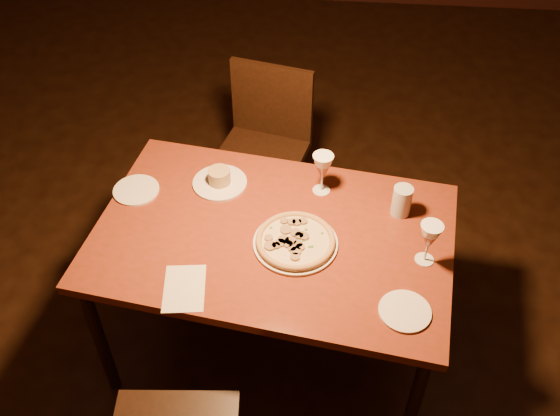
{
  "coord_description": "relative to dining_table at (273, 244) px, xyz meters",
  "views": [
    {
      "loc": [
        0.04,
        -1.77,
        2.51
      ],
      "look_at": [
        -0.13,
        -0.04,
        0.83
      ],
      "focal_mm": 40.0,
      "sensor_mm": 36.0,
      "label": 1
    }
  ],
  "objects": [
    {
      "name": "side_plate_near",
      "position": [
        0.5,
        -0.34,
        0.07
      ],
      "size": [
        0.18,
        0.18,
        0.01
      ],
      "primitive_type": "cylinder",
      "color": "white",
      "rests_on": "dining_table"
    },
    {
      "name": "floor",
      "position": [
        0.15,
        0.09,
        -0.68
      ],
      "size": [
        7.0,
        7.0,
        0.0
      ],
      "primitive_type": "plane",
      "color": "black",
      "rests_on": "ground"
    },
    {
      "name": "wine_glass_far",
      "position": [
        0.18,
        0.26,
        0.16
      ],
      "size": [
        0.09,
        0.09,
        0.19
      ],
      "primitive_type": null,
      "color": "#A75D45",
      "rests_on": "dining_table"
    },
    {
      "name": "ramekin_saucer",
      "position": [
        -0.25,
        0.27,
        0.09
      ],
      "size": [
        0.23,
        0.23,
        0.07
      ],
      "color": "white",
      "rests_on": "dining_table"
    },
    {
      "name": "side_plate_left",
      "position": [
        -0.6,
        0.19,
        0.07
      ],
      "size": [
        0.19,
        0.19,
        0.01
      ],
      "primitive_type": "cylinder",
      "color": "white",
      "rests_on": "dining_table"
    },
    {
      "name": "pizza_plate",
      "position": [
        0.09,
        -0.05,
        0.08
      ],
      "size": [
        0.33,
        0.33,
        0.04
      ],
      "color": "white",
      "rests_on": "dining_table"
    },
    {
      "name": "wine_glass_right",
      "position": [
        0.58,
        -0.09,
        0.16
      ],
      "size": [
        0.08,
        0.08,
        0.18
      ],
      "primitive_type": null,
      "color": "#A75D45",
      "rests_on": "dining_table"
    },
    {
      "name": "chair_far",
      "position": [
        -0.14,
        0.86,
        -0.17
      ],
      "size": [
        0.52,
        0.52,
        0.9
      ],
      "rotation": [
        0.0,
        0.0,
        -0.23
      ],
      "color": "black",
      "rests_on": "floor"
    },
    {
      "name": "water_tumbler",
      "position": [
        0.5,
        0.16,
        0.13
      ],
      "size": [
        0.08,
        0.08,
        0.13
      ],
      "primitive_type": "cylinder",
      "color": "silver",
      "rests_on": "dining_table"
    },
    {
      "name": "menu_card",
      "position": [
        -0.29,
        -0.31,
        0.07
      ],
      "size": [
        0.17,
        0.23,
        0.0
      ],
      "primitive_type": "cube",
      "rotation": [
        0.0,
        0.0,
        0.13
      ],
      "color": "silver",
      "rests_on": "dining_table"
    },
    {
      "name": "dining_table",
      "position": [
        0.0,
        0.0,
        0.0
      ],
      "size": [
        1.5,
        1.08,
        0.75
      ],
      "rotation": [
        0.0,
        0.0,
        -0.14
      ],
      "color": "maroon",
      "rests_on": "floor"
    }
  ]
}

